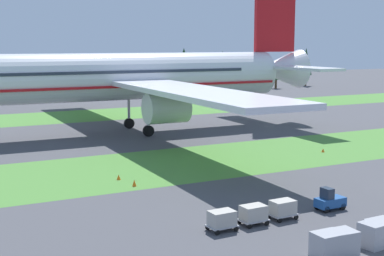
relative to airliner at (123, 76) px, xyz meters
The scene contains 15 objects.
grass_strip_near 25.51m from the airliner, 85.60° to the right, with size 320.00×17.86×0.01m, color #4C8438.
grass_strip_far 25.58m from the airliner, 85.61° to the left, with size 320.00×17.86×0.01m, color #4C8438.
airliner is the anchor object (origin of this frame).
baggage_tug 46.88m from the airliner, 87.90° to the right, with size 2.64×1.39×1.97m.
cargo_dolly_lead 47.11m from the airliner, 94.11° to the right, with size 2.25×1.57×1.55m.
cargo_dolly_second 47.50m from the airliner, 97.65° to the right, with size 2.25×1.57×1.55m.
cargo_dolly_third 48.06m from the airliner, 101.10° to the right, with size 2.25×1.57×1.55m.
uld_container_0 55.10m from the airliner, 95.76° to the right, with size 2.00×1.60×1.69m, color #A3A3A8.
uld_container_1 54.59m from the airliner, 90.43° to the right, with size 2.00×1.60×1.73m, color #A3A3A8.
uld_container_2 55.05m from the airliner, 94.63° to the right, with size 2.00×1.60×1.68m, color #A3A3A8.
uld_container_3 54.82m from the airliner, 91.34° to the right, with size 2.00×1.60×1.74m, color #A3A3A8.
taxiway_marker_0 33.96m from the airliner, 108.26° to the right, with size 0.44×0.44×0.68m, color orange.
taxiway_marker_1 31.21m from the airliner, 111.08° to the right, with size 0.44×0.44×0.56m, color orange.
taxiway_marker_2 32.92m from the airliner, 55.63° to the right, with size 0.44×0.44×0.49m, color orange.
distant_tree_line 62.76m from the airliner, 96.43° to the left, with size 177.79×10.44×12.66m.
Camera 1 is at (-31.28, -24.66, 14.11)m, focal length 51.60 mm.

